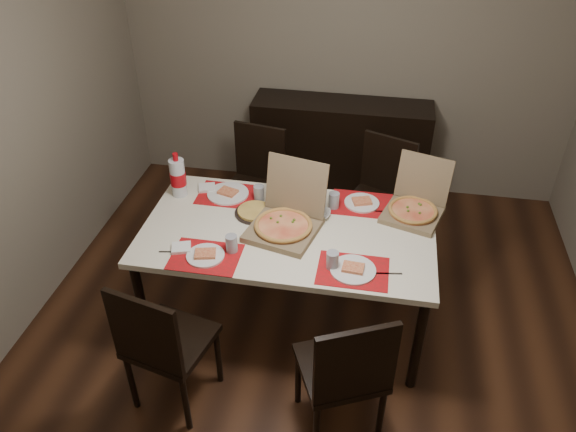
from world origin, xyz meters
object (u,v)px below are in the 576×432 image
(chair_far_right, at_px, (380,193))
(dip_bowl, at_px, (320,214))
(sideboard, at_px, (340,151))
(soda_bottle, at_px, (178,178))
(pizza_box_center, at_px, (286,221))
(dining_table, at_px, (288,238))
(chair_near_left, at_px, (162,343))
(chair_far_left, at_px, (255,180))
(chair_near_right, at_px, (345,371))

(chair_far_right, xyz_separation_m, dip_bowl, (-0.37, -0.72, 0.26))
(sideboard, bearing_deg, soda_bottle, -125.44)
(pizza_box_center, bearing_deg, soda_bottle, 161.22)
(dining_table, xyz_separation_m, chair_far_right, (0.55, 0.89, -0.17))
(chair_far_right, distance_m, soda_bottle, 1.52)
(sideboard, distance_m, dip_bowl, 1.47)
(chair_far_right, bearing_deg, dip_bowl, -117.20)
(dining_table, xyz_separation_m, chair_near_left, (-0.54, -0.82, -0.17))
(chair_far_left, xyz_separation_m, chair_far_right, (0.97, -0.01, 0.00))
(chair_far_left, bearing_deg, chair_far_right, -0.60)
(soda_bottle, bearing_deg, chair_near_right, -41.38)
(chair_near_right, xyz_separation_m, chair_far_left, (-0.88, 1.74, 0.00))
(chair_far_right, bearing_deg, pizza_box_center, -121.91)
(dining_table, xyz_separation_m, chair_near_right, (0.45, -0.83, -0.17))
(dining_table, bearing_deg, dip_bowl, 44.77)
(chair_near_right, relative_size, pizza_box_center, 1.78)
(dip_bowl, height_order, soda_bottle, soda_bottle)
(sideboard, xyz_separation_m, chair_near_right, (0.28, -2.44, 0.06))
(chair_far_right, height_order, pizza_box_center, pizza_box_center)
(dining_table, distance_m, chair_far_left, 1.01)
(chair_far_right, xyz_separation_m, soda_bottle, (-1.33, -0.64, 0.37))
(dining_table, xyz_separation_m, soda_bottle, (-0.79, 0.26, 0.20))
(dip_bowl, bearing_deg, sideboard, 90.15)
(chair_far_left, xyz_separation_m, dip_bowl, (0.60, -0.73, 0.26))
(chair_far_left, bearing_deg, soda_bottle, -119.30)
(dining_table, distance_m, chair_near_left, 1.00)
(chair_near_right, relative_size, dip_bowl, 6.82)
(soda_bottle, bearing_deg, dining_table, -18.14)
(dining_table, relative_size, chair_far_right, 1.94)
(chair_far_left, distance_m, chair_far_right, 0.97)
(chair_near_left, xyz_separation_m, chair_far_right, (1.09, 1.71, 0.00))
(chair_near_left, distance_m, pizza_box_center, 1.02)
(pizza_box_center, bearing_deg, sideboard, 83.43)
(chair_far_left, relative_size, dip_bowl, 6.82)
(chair_near_left, bearing_deg, chair_near_right, -0.86)
(sideboard, distance_m, soda_bottle, 1.71)
(chair_near_left, bearing_deg, sideboard, 73.56)
(chair_far_left, height_order, dip_bowl, chair_far_left)
(chair_near_right, bearing_deg, dining_table, 118.41)
(dip_bowl, bearing_deg, chair_far_left, 129.40)
(dining_table, xyz_separation_m, chair_far_left, (-0.43, 0.90, -0.17))
(chair_near_left, bearing_deg, dip_bowl, 54.04)
(dining_table, xyz_separation_m, pizza_box_center, (-0.01, -0.00, 0.13))
(sideboard, relative_size, chair_near_right, 1.61)
(chair_near_left, height_order, chair_far_right, same)
(pizza_box_center, relative_size, dip_bowl, 3.82)
(chair_far_right, bearing_deg, sideboard, 117.71)
(chair_far_right, bearing_deg, dining_table, -121.37)
(dining_table, height_order, chair_far_left, chair_far_left)
(dining_table, bearing_deg, chair_near_right, -61.59)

